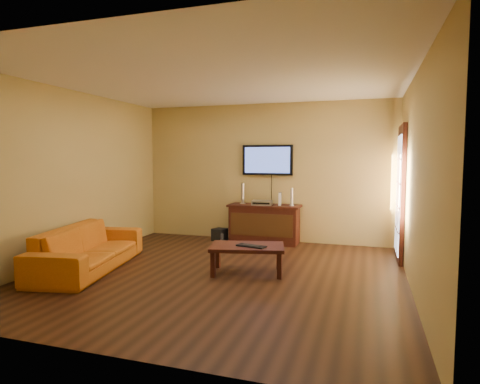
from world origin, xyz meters
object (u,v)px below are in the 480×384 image
at_px(speaker_left, 243,194).
at_px(av_receiver, 262,203).
at_px(bottle, 222,238).
at_px(sofa, 89,241).
at_px(keyboard, 251,246).
at_px(television, 267,160).
at_px(speaker_right, 292,198).
at_px(media_console, 264,224).
at_px(subwoofer, 220,235).
at_px(coffee_table, 247,249).
at_px(game_console, 280,199).

height_order(speaker_left, av_receiver, speaker_left).
bearing_deg(bottle, sofa, -117.79).
bearing_deg(sofa, keyboard, -91.32).
height_order(television, sofa, television).
relative_size(speaker_left, speaker_right, 1.20).
distance_m(speaker_left, keyboard, 2.38).
bearing_deg(media_console, speaker_right, -0.51).
height_order(media_console, subwoofer, media_console).
relative_size(subwoofer, bottle, 1.29).
relative_size(coffee_table, speaker_left, 2.83).
bearing_deg(keyboard, media_console, 99.53).
xyz_separation_m(speaker_left, speaker_right, (0.98, -0.04, -0.03)).
bearing_deg(coffee_table, av_receiver, 98.89).
xyz_separation_m(coffee_table, speaker_right, (0.25, 2.07, 0.55)).
xyz_separation_m(television, game_console, (0.30, -0.19, -0.74)).
relative_size(media_console, television, 1.38).
relative_size(media_console, speaker_right, 4.11).
bearing_deg(bottle, game_console, 14.59).
bearing_deg(speaker_right, bottle, -169.43).
height_order(game_console, keyboard, game_console).
relative_size(av_receiver, game_console, 1.56).
xyz_separation_m(coffee_table, game_console, (0.02, 2.10, 0.51)).
bearing_deg(speaker_right, media_console, 179.49).
height_order(speaker_right, bottle, speaker_right).
bearing_deg(television, speaker_right, -23.23).
relative_size(media_console, subwoofer, 5.65).
height_order(speaker_left, subwoofer, speaker_left).
distance_m(media_console, game_console, 0.57).
distance_m(media_console, av_receiver, 0.41).
height_order(media_console, speaker_left, speaker_left).
bearing_deg(bottle, media_console, 17.66).
bearing_deg(sofa, av_receiver, -49.36).
bearing_deg(av_receiver, media_console, 37.72).
xyz_separation_m(av_receiver, keyboard, (0.40, -2.11, -0.37)).
height_order(sofa, speaker_right, speaker_right).
height_order(media_console, television, television).
xyz_separation_m(speaker_left, bottle, (-0.33, -0.28, -0.84)).
bearing_deg(television, game_console, -32.53).
bearing_deg(game_console, subwoofer, 176.90).
xyz_separation_m(speaker_left, game_console, (0.75, -0.00, -0.06)).
distance_m(av_receiver, game_console, 0.35).
distance_m(speaker_left, subwoofer, 0.93).
height_order(television, speaker_right, television).
distance_m(speaker_left, speaker_right, 0.98).
distance_m(media_console, coffee_table, 2.09).
height_order(sofa, subwoofer, sofa).
bearing_deg(sofa, subwoofer, -35.71).
bearing_deg(game_console, bottle, -174.20).
height_order(television, subwoofer, television).
bearing_deg(game_console, media_console, 177.35).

